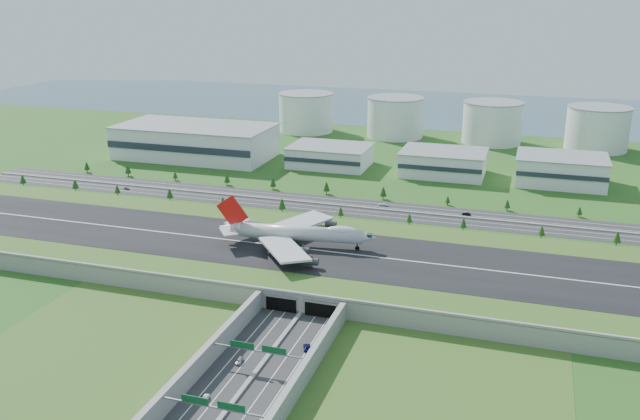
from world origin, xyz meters
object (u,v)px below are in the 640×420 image
(boeing_747, at_px, (297,233))
(car_0, at_px, (239,361))
(car_4, at_px, (127,188))
(car_2, at_px, (307,347))
(car_5, at_px, (466,214))
(fuel_tank_a, at_px, (306,113))
(car_1, at_px, (205,398))
(car_7, at_px, (383,204))

(boeing_747, bearing_deg, car_0, -89.97)
(car_0, bearing_deg, car_4, 124.67)
(boeing_747, xyz_separation_m, car_2, (32.24, -79.73, -13.95))
(car_4, height_order, car_5, car_5)
(fuel_tank_a, xyz_separation_m, car_5, (171.17, -209.59, -16.54))
(boeing_747, distance_m, car_0, 97.88)
(boeing_747, distance_m, car_4, 172.64)
(fuel_tank_a, bearing_deg, car_1, -75.48)
(boeing_747, distance_m, car_1, 121.98)
(car_0, height_order, car_4, car_0)
(car_5, xyz_separation_m, car_7, (-50.91, 2.92, -0.04))
(fuel_tank_a, distance_m, car_4, 229.59)
(car_1, relative_size, car_7, 0.76)
(car_2, xyz_separation_m, car_4, (-182.48, 163.61, -0.08))
(car_0, bearing_deg, car_7, 80.14)
(fuel_tank_a, relative_size, car_1, 12.04)
(boeing_747, distance_m, car_2, 87.13)
(boeing_747, xyz_separation_m, car_0, (12.33, -96.09, -13.93))
(car_5, bearing_deg, car_4, -83.68)
(boeing_747, distance_m, car_5, 121.85)
(car_4, bearing_deg, car_5, -74.92)
(car_1, height_order, car_7, car_7)
(car_0, relative_size, car_1, 1.15)
(car_0, xyz_separation_m, car_5, (59.27, 193.70, 0.03))
(car_2, relative_size, car_4, 1.37)
(car_2, xyz_separation_m, car_7, (-11.55, 180.26, 0.00))
(fuel_tank_a, height_order, car_5, fuel_tank_a)
(fuel_tank_a, relative_size, car_5, 9.81)
(car_0, height_order, car_7, car_0)
(car_1, bearing_deg, boeing_747, 87.46)
(car_2, bearing_deg, car_5, -125.41)
(car_2, bearing_deg, boeing_747, -90.88)
(car_1, relative_size, car_4, 1.00)
(car_1, distance_m, car_4, 260.60)
(boeing_747, relative_size, car_4, 18.85)
(fuel_tank_a, xyz_separation_m, car_7, (120.26, -206.67, -16.58))
(car_0, xyz_separation_m, car_2, (19.91, 16.36, -0.02))
(boeing_747, relative_size, car_0, 16.47)
(car_2, distance_m, car_7, 180.63)
(car_0, bearing_deg, fuel_tank_a, 98.09)
(car_2, bearing_deg, fuel_tank_a, -94.09)
(car_4, bearing_deg, car_2, -120.34)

